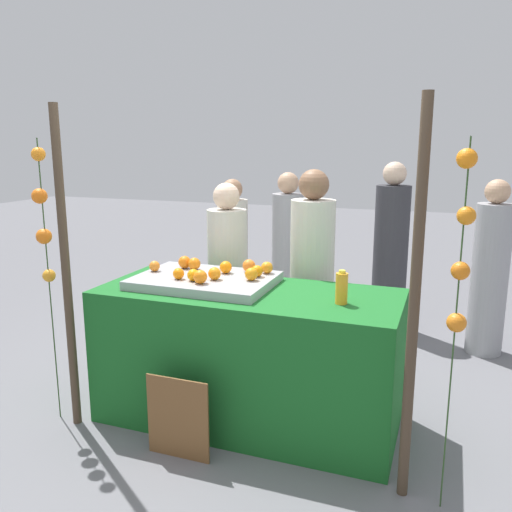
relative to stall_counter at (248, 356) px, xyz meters
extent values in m
plane|color=slate|center=(0.00, 0.00, -0.45)|extent=(24.00, 24.00, 0.00)
cube|color=#196023|center=(0.00, 0.00, 0.00)|extent=(1.97, 0.83, 0.91)
cube|color=#9EA0A5|center=(-0.32, 0.03, 0.48)|extent=(0.91, 0.65, 0.06)
sphere|color=orange|center=(-0.27, -0.15, 0.56)|extent=(0.09, 0.09, 0.09)
sphere|color=orange|center=(-0.22, -0.03, 0.56)|extent=(0.08, 0.08, 0.08)
sphere|color=orange|center=(-0.23, 0.16, 0.56)|extent=(0.09, 0.09, 0.09)
sphere|color=orange|center=(-0.34, -0.10, 0.55)|extent=(0.08, 0.08, 0.08)
sphere|color=orange|center=(0.01, 0.04, 0.56)|extent=(0.08, 0.08, 0.08)
sphere|color=orange|center=(-0.56, 0.19, 0.56)|extent=(0.09, 0.09, 0.09)
sphere|color=orange|center=(0.01, 0.14, 0.55)|extent=(0.08, 0.08, 0.08)
sphere|color=orange|center=(-0.09, 0.24, 0.56)|extent=(0.09, 0.09, 0.09)
sphere|color=orange|center=(0.04, 0.25, 0.56)|extent=(0.08, 0.08, 0.08)
sphere|color=orange|center=(-0.72, 0.04, 0.55)|extent=(0.07, 0.07, 0.07)
sphere|color=orange|center=(-0.47, 0.17, 0.56)|extent=(0.09, 0.09, 0.09)
sphere|color=orange|center=(-0.45, -0.10, 0.55)|extent=(0.08, 0.08, 0.08)
cylinder|color=orange|center=(0.63, -0.07, 0.55)|extent=(0.07, 0.07, 0.19)
cylinder|color=yellow|center=(0.63, -0.07, 0.65)|extent=(0.04, 0.04, 0.02)
cube|color=brown|center=(-0.22, -0.58, -0.21)|extent=(0.40, 0.01, 0.52)
cube|color=black|center=(-0.22, -0.56, -0.21)|extent=(0.38, 0.02, 0.50)
cylinder|color=beige|center=(-0.44, 0.67, 0.22)|extent=(0.31, 0.31, 1.34)
sphere|color=beige|center=(-0.44, 0.67, 0.99)|extent=(0.21, 0.21, 0.21)
cylinder|color=beige|center=(0.25, 0.70, 0.27)|extent=(0.33, 0.33, 1.44)
sphere|color=brown|center=(0.25, 0.70, 1.10)|extent=(0.22, 0.22, 0.22)
cylinder|color=#333338|center=(0.67, 2.16, 0.27)|extent=(0.34, 0.34, 1.45)
sphere|color=beige|center=(0.67, 2.16, 1.11)|extent=(0.23, 0.23, 0.23)
cylinder|color=#99999E|center=(-0.32, 1.93, 0.22)|extent=(0.31, 0.31, 1.36)
sphere|color=tan|center=(-0.32, 1.93, 1.01)|extent=(0.21, 0.21, 0.21)
cylinder|color=#99999E|center=(1.56, 1.83, 0.22)|extent=(0.31, 0.31, 1.34)
sphere|color=tan|center=(1.56, 1.83, 0.99)|extent=(0.21, 0.21, 0.21)
cylinder|color=beige|center=(-0.83, 1.71, 0.20)|extent=(0.30, 0.30, 1.30)
sphere|color=#A87A59|center=(-0.83, 1.71, 0.95)|extent=(0.20, 0.20, 0.20)
cylinder|color=#473828|center=(-1.06, -0.45, 0.59)|extent=(0.06, 0.06, 2.09)
cylinder|color=#473828|center=(1.06, -0.45, 0.59)|extent=(0.06, 0.06, 2.09)
cylinder|color=#2D4C23|center=(-1.22, -0.43, 0.49)|extent=(0.01, 0.01, 1.88)
sphere|color=orange|center=(-1.22, -0.44, 1.33)|extent=(0.09, 0.09, 0.09)
sphere|color=orange|center=(-1.23, -0.44, 1.07)|extent=(0.10, 0.10, 0.10)
sphere|color=orange|center=(-1.23, -0.44, 0.81)|extent=(0.10, 0.10, 0.10)
sphere|color=orange|center=(-1.22, -0.44, 0.55)|extent=(0.08, 0.08, 0.08)
cylinder|color=#2D4C23|center=(1.26, -0.49, 0.49)|extent=(0.01, 0.01, 1.88)
sphere|color=orange|center=(1.25, -0.49, 1.33)|extent=(0.09, 0.09, 0.09)
sphere|color=orange|center=(1.27, -0.49, 1.07)|extent=(0.09, 0.09, 0.09)
sphere|color=orange|center=(1.26, -0.50, 0.81)|extent=(0.09, 0.09, 0.09)
sphere|color=orange|center=(1.27, -0.49, 0.55)|extent=(0.09, 0.09, 0.09)
camera|label=1|loc=(1.20, -3.09, 1.40)|focal=37.08mm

